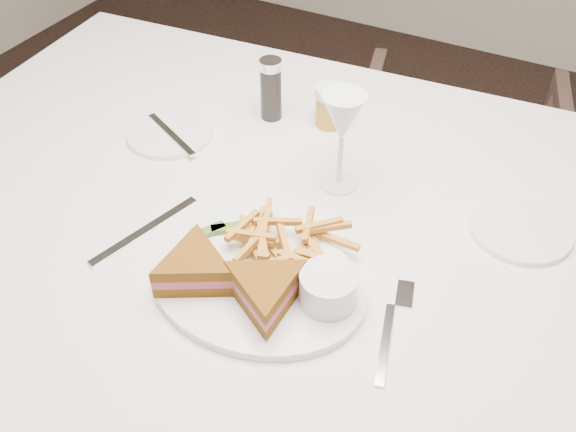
# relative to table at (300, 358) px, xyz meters

# --- Properties ---
(table) EXTENTS (1.59, 1.12, 0.75)m
(table) POSITION_rel_table_xyz_m (0.00, 0.00, 0.00)
(table) COLOR silver
(table) RESTS_ON ground
(chair_far) EXTENTS (0.68, 0.65, 0.58)m
(chair_far) POSITION_rel_table_xyz_m (0.07, 0.83, -0.08)
(chair_far) COLOR #423029
(chair_far) RESTS_ON ground
(table_setting) EXTENTS (0.80, 0.63, 0.18)m
(table_setting) POSITION_rel_table_xyz_m (-0.00, -0.06, 0.41)
(table_setting) COLOR white
(table_setting) RESTS_ON table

